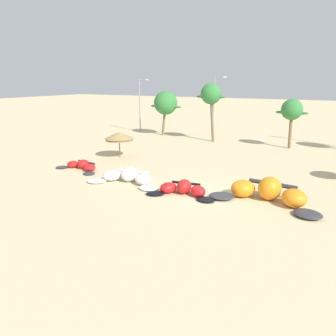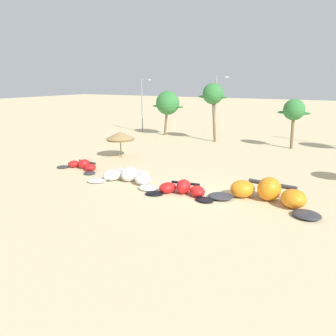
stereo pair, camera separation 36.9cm
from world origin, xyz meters
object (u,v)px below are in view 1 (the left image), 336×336
beach_umbrella_near_van (119,136)px  lamppost_west (141,103)px  kite_left (127,177)px  lamppost_west_center (215,106)px  kite_center (268,193)px  palm_left_of_gap (292,110)px  palm_left (211,95)px  palm_leftmost (166,103)px  kite_far_left (81,166)px  kite_left_of_center (183,189)px

beach_umbrella_near_van → lamppost_west: bearing=114.8°
kite_left → lamppost_west_center: 21.52m
kite_center → palm_left_of_gap: 20.62m
palm_left → palm_left_of_gap: bearing=0.2°
kite_left → kite_center: (11.20, 0.90, 0.18)m
kite_left → palm_left_of_gap: size_ratio=1.10×
beach_umbrella_near_van → palm_leftmost: size_ratio=0.47×
kite_far_left → palm_leftmost: palm_leftmost is taller
kite_left → palm_left: palm_left is taller
beach_umbrella_near_van → palm_left: (5.27, 13.80, 3.97)m
kite_center → palm_leftmost: palm_leftmost is taller
lamppost_west_center → beach_umbrella_near_van: bearing=-112.9°
kite_left → lamppost_west: size_ratio=0.80×
beach_umbrella_near_van → kite_far_left: bearing=-92.6°
kite_far_left → kite_left_of_center: 11.77m
kite_left_of_center → kite_center: size_ratio=0.67×
kite_left → kite_center: kite_center is taller
kite_center → lamppost_west: (-24.76, 22.74, 4.09)m
beach_umbrella_near_van → lamppost_west_center: bearing=67.1°
beach_umbrella_near_van → lamppost_west: size_ratio=0.38×
lamppost_west_center → kite_center: bearing=-60.6°
kite_far_left → beach_umbrella_near_van: (0.27, 5.85, 2.00)m
kite_left → kite_center: 11.23m
kite_left_of_center → palm_left: 23.18m
kite_far_left → palm_left_of_gap: 25.73m
kite_far_left → beach_umbrella_near_van: 6.19m
kite_far_left → kite_left: 6.41m
palm_left_of_gap → beach_umbrella_near_van: bearing=-138.6°
lamppost_west → palm_leftmost: bearing=-11.7°
palm_left_of_gap → kite_left: bearing=-114.8°
kite_far_left → kite_center: 17.46m
palm_leftmost → palm_left: bearing=-11.3°
kite_far_left → palm_left: palm_left is taller
palm_left_of_gap → lamppost_west: bearing=173.7°
kite_center → palm_leftmost: size_ratio=1.21×
kite_left_of_center → palm_left_of_gap: palm_left_of_gap is taller
lamppost_west → palm_left_of_gap: bearing=-6.3°
kite_far_left → kite_center: kite_center is taller
kite_far_left → lamppost_west_center: 21.10m
kite_left → kite_left_of_center: kite_left is taller
kite_left → palm_left: 21.84m
kite_center → beach_umbrella_near_van: beach_umbrella_near_van is taller
beach_umbrella_near_van → palm_left: bearing=69.1°
kite_far_left → lamppost_west_center: (6.10, 19.68, 4.55)m
kite_left_of_center → palm_left_of_gap: bearing=78.6°
kite_left → kite_left_of_center: (5.35, -0.55, -0.05)m
kite_far_left → kite_left: bearing=-12.4°
kite_far_left → kite_center: size_ratio=0.64×
lamppost_west_center → lamppost_west: bearing=169.1°
lamppost_west_center → palm_left: bearing=-177.5°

